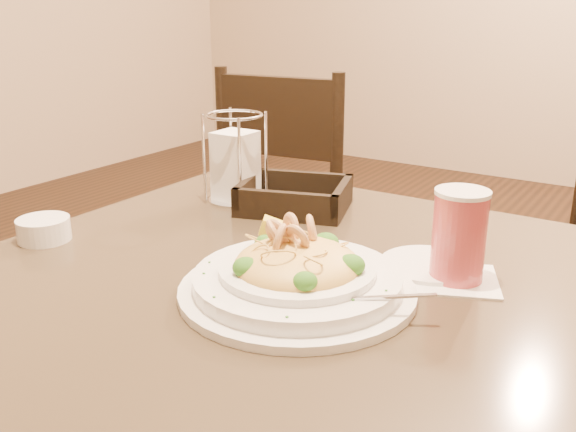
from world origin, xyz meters
The scene contains 8 objects.
main_table centered at (0.00, 0.00, 0.51)m, with size 0.90×0.90×0.74m.
dining_chair_near centered at (-0.55, 0.91, 0.50)m, with size 0.47×0.47×0.93m.
pasta_bowl centered at (0.06, -0.05, 0.77)m, with size 0.34×0.31×0.10m.
drink_glass centered at (0.22, 0.11, 0.80)m, with size 0.15×0.15×0.13m.
bread_basket centered at (-0.14, 0.26, 0.76)m, with size 0.23×0.21×0.05m.
napkin_caddy centered at (-0.26, 0.24, 0.81)m, with size 0.11×0.11×0.17m.
side_plate centered at (0.17, 0.13, 0.74)m, with size 0.14×0.14×0.01m, color white.
butter_ramekin centered at (-0.39, -0.10, 0.76)m, with size 0.08×0.08×0.04m, color white.
Camera 1 is at (0.47, -0.70, 1.11)m, focal length 40.00 mm.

